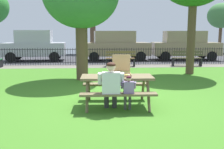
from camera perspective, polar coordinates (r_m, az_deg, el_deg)
ground at (r=9.21m, az=0.09°, el=-2.53°), size 28.00×12.06×0.02m
cobblestone_walkway at (r=14.46m, az=-1.21°, el=1.79°), size 28.00×1.40×0.01m
street_asphalt at (r=18.96m, az=-1.74°, el=3.56°), size 28.00×7.65×0.01m
picnic_table_foreground at (r=6.64m, az=1.08°, el=-1.80°), size 1.83×1.52×0.79m
pizza_box_open at (r=6.72m, az=2.09°, el=0.67°), size 0.49×0.54×0.52m
adult_at_table at (r=6.13m, az=-0.24°, el=-2.16°), size 0.61×0.60×1.19m
child_at_table at (r=6.16m, az=3.58°, el=-3.39°), size 0.35×0.34×0.87m
iron_fence_streetside at (r=15.10m, az=-1.32°, el=4.01°), size 23.05×0.03×0.97m
park_bench_center at (r=14.33m, az=1.84°, el=3.41°), size 1.60×0.46×0.85m
park_bench_right at (r=15.12m, az=16.00°, el=3.37°), size 1.63×0.60×0.85m
parked_car_far_left at (r=17.86m, az=-16.47°, el=6.11°), size 3.97×1.97×1.98m
parked_car_left at (r=17.45m, az=0.75°, el=6.40°), size 4.50×2.12×1.94m
parked_car_center at (r=18.40m, az=15.58°, el=6.21°), size 4.50×2.12×1.94m
far_tree_midleft at (r=24.08m, az=-4.27°, el=15.45°), size 3.12×3.12×5.98m
far_tree_center at (r=26.60m, az=22.71°, el=11.68°), size 2.53×2.53×4.50m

